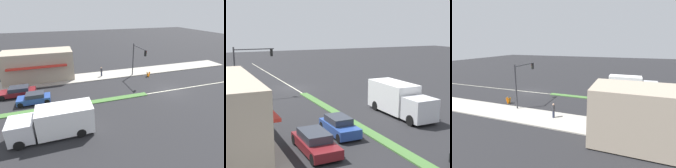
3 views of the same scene
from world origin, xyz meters
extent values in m
plane|color=#232326|center=(0.00, 18.00, 0.00)|extent=(160.00, 160.00, 0.00)
cube|color=#A8A399|center=(9.00, 18.50, 0.06)|extent=(4.00, 73.00, 0.12)
cube|color=beige|center=(0.00, 0.00, 0.00)|extent=(0.16, 60.00, 0.01)
cube|color=red|center=(7.94, 18.28, 2.92)|extent=(0.70, 8.65, 0.20)
cylinder|color=#333338|center=(7.55, 2.72, 2.92)|extent=(0.18, 0.18, 5.60)
cylinder|color=#333338|center=(5.30, 2.72, 5.42)|extent=(4.50, 0.12, 0.12)
cube|color=black|center=(3.35, 2.72, 4.97)|extent=(0.28, 0.24, 0.84)
sphere|color=red|center=(3.35, 2.59, 5.24)|extent=(0.18, 0.18, 0.18)
sphere|color=gold|center=(3.35, 2.59, 4.97)|extent=(0.18, 0.18, 0.18)
sphere|color=green|center=(3.35, 2.59, 4.70)|extent=(0.18, 0.18, 0.18)
cylinder|color=#282D42|center=(8.58, 8.19, 0.52)|extent=(0.26, 0.26, 0.80)
cylinder|color=#333338|center=(8.58, 8.19, 1.23)|extent=(0.34, 0.34, 0.63)
sphere|color=tan|center=(8.58, 8.19, 1.66)|extent=(0.22, 0.22, 0.22)
cube|color=orange|center=(6.12, 0.15, 0.43)|extent=(0.45, 0.21, 0.84)
cube|color=orange|center=(6.12, 0.47, 0.43)|extent=(0.45, 0.21, 0.84)
cube|color=silver|center=(-5.00, 19.13, 1.22)|extent=(2.28, 2.20, 1.90)
cube|color=white|center=(-5.00, 15.28, 1.57)|extent=(2.40, 5.10, 2.60)
cylinder|color=black|center=(-6.08, 19.33, 0.45)|extent=(0.28, 0.90, 0.90)
cylinder|color=black|center=(-3.92, 19.33, 0.45)|extent=(0.28, 0.90, 0.90)
cylinder|color=black|center=(-6.08, 14.03, 0.45)|extent=(0.28, 0.90, 0.90)
cylinder|color=black|center=(-3.92, 14.03, 0.45)|extent=(0.28, 0.90, 0.90)
cube|color=#284793|center=(2.20, 18.73, 0.53)|extent=(1.72, 3.93, 0.69)
cube|color=#2D333D|center=(2.20, 18.53, 1.12)|extent=(1.46, 2.16, 0.50)
cylinder|color=black|center=(1.44, 20.26, 0.33)|extent=(0.22, 0.66, 0.66)
cylinder|color=black|center=(2.96, 20.26, 0.33)|extent=(0.22, 0.66, 0.66)
cylinder|color=black|center=(1.44, 17.19, 0.33)|extent=(0.22, 0.66, 0.66)
cylinder|color=black|center=(2.96, 17.19, 0.33)|extent=(0.22, 0.66, 0.66)
cube|color=maroon|center=(5.00, 21.02, 0.50)|extent=(1.90, 4.50, 0.61)
cube|color=#2D333D|center=(5.00, 20.79, 1.07)|extent=(1.61, 2.48, 0.53)
cylinder|color=black|center=(4.15, 22.81, 0.35)|extent=(0.22, 0.70, 0.70)
cylinder|color=black|center=(5.85, 22.81, 0.35)|extent=(0.22, 0.70, 0.70)
cylinder|color=black|center=(4.15, 19.22, 0.35)|extent=(0.22, 0.70, 0.70)
cylinder|color=black|center=(5.85, 19.22, 0.35)|extent=(0.22, 0.70, 0.70)
camera|label=1|loc=(-19.46, 15.38, 11.13)|focal=28.00mm
camera|label=2|loc=(11.80, 38.83, 8.02)|focal=50.00mm
camera|label=3|loc=(25.13, 15.49, 8.23)|focal=28.00mm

